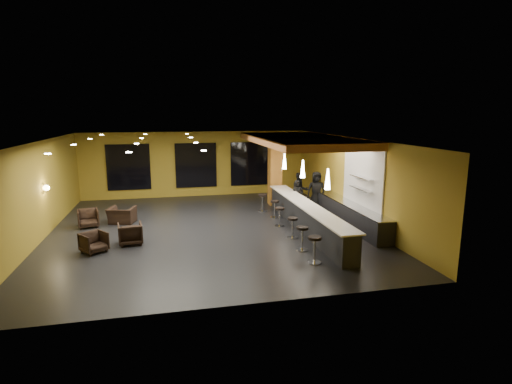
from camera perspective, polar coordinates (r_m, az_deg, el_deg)
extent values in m
cube|color=black|center=(15.92, -6.68, -5.42)|extent=(12.00, 13.00, 0.10)
cube|color=black|center=(15.28, -6.99, 7.61)|extent=(12.00, 13.00, 0.10)
cube|color=olive|center=(21.96, -8.59, 3.96)|extent=(12.00, 0.10, 3.50)
cube|color=olive|center=(9.19, -2.61, -6.24)|extent=(12.00, 0.10, 3.50)
cube|color=olive|center=(16.09, -28.79, 0.00)|extent=(0.10, 13.00, 3.50)
cube|color=olive|center=(17.18, 13.68, 1.73)|extent=(0.10, 13.00, 3.50)
cube|color=#AA6531|center=(17.13, 6.23, 7.39)|extent=(3.60, 8.00, 0.28)
cube|color=black|center=(21.89, -17.75, 3.40)|extent=(2.20, 0.06, 2.40)
cube|color=black|center=(21.85, -8.56, 3.80)|extent=(2.20, 0.06, 2.40)
cube|color=black|center=(22.26, -0.82, 4.06)|extent=(2.20, 0.06, 2.40)
cube|color=white|center=(16.22, 14.99, 2.01)|extent=(0.06, 3.20, 2.40)
cube|color=black|center=(15.61, 7.14, -3.68)|extent=(0.60, 8.00, 1.00)
cube|color=white|center=(15.48, 7.19, -1.80)|extent=(0.78, 8.10, 0.05)
cube|color=black|center=(16.83, 13.00, -3.03)|extent=(0.70, 6.00, 0.86)
cube|color=silver|center=(16.73, 13.07, -1.52)|extent=(0.72, 6.00, 0.03)
cube|color=silver|center=(16.05, 14.80, 0.47)|extent=(0.30, 1.50, 0.03)
cube|color=silver|center=(15.97, 14.88, 2.05)|extent=(0.30, 1.50, 0.03)
cube|color=#9F6423|center=(19.67, 2.73, 3.23)|extent=(0.60, 0.60, 3.50)
sphere|color=#FFE5B2|center=(16.50, -27.77, 0.53)|extent=(0.22, 0.22, 0.22)
cone|color=white|center=(13.40, 10.21, 1.83)|extent=(0.20, 0.20, 0.70)
cone|color=white|center=(15.71, 6.70, 3.31)|extent=(0.20, 0.20, 0.70)
cone|color=white|center=(18.06, 4.09, 4.41)|extent=(0.20, 0.20, 0.70)
imported|color=black|center=(18.05, 5.94, -0.73)|extent=(0.58, 0.40, 1.53)
imported|color=black|center=(19.00, 6.29, 0.17)|extent=(0.84, 0.66, 1.73)
imported|color=black|center=(18.89, 8.61, 0.17)|extent=(0.96, 0.71, 1.81)
imported|color=black|center=(14.20, -22.16, -6.67)|extent=(1.02, 1.03, 0.67)
imported|color=black|center=(14.63, -17.52, -5.69)|extent=(0.89, 0.91, 0.74)
imported|color=black|center=(17.31, -22.84, -3.47)|extent=(0.93, 0.95, 0.72)
imported|color=black|center=(17.45, -18.60, -3.16)|extent=(1.22, 1.13, 0.66)
cylinder|color=silver|center=(12.50, 8.30, -9.92)|extent=(0.42, 0.42, 0.03)
cylinder|color=silver|center=(12.37, 8.35, -8.29)|extent=(0.07, 0.07, 0.74)
cylinder|color=black|center=(12.24, 8.41, -6.52)|extent=(0.40, 0.40, 0.08)
cylinder|color=silver|center=(13.52, 6.59, -8.21)|extent=(0.41, 0.41, 0.03)
cylinder|color=silver|center=(13.40, 6.63, -6.74)|extent=(0.07, 0.07, 0.72)
cylinder|color=black|center=(13.28, 6.67, -5.13)|extent=(0.39, 0.39, 0.08)
cylinder|color=silver|center=(14.75, 5.22, -6.50)|extent=(0.39, 0.39, 0.03)
cylinder|color=silver|center=(14.65, 5.24, -5.22)|extent=(0.07, 0.07, 0.68)
cylinder|color=black|center=(14.55, 5.27, -3.83)|extent=(0.37, 0.37, 0.08)
cylinder|color=silver|center=(16.17, 3.37, -4.87)|extent=(0.39, 0.39, 0.03)
cylinder|color=silver|center=(16.07, 3.38, -3.67)|extent=(0.07, 0.07, 0.69)
cylinder|color=black|center=(15.98, 3.40, -2.37)|extent=(0.37, 0.37, 0.08)
cylinder|color=silver|center=(17.44, 2.68, -3.65)|extent=(0.39, 0.39, 0.03)
cylinder|color=silver|center=(17.36, 2.69, -2.55)|extent=(0.07, 0.07, 0.68)
cylinder|color=black|center=(17.27, 2.70, -1.36)|extent=(0.37, 0.37, 0.08)
cylinder|color=silver|center=(18.52, 0.92, -2.74)|extent=(0.41, 0.41, 0.03)
cylinder|color=silver|center=(18.43, 0.92, -1.64)|extent=(0.07, 0.07, 0.72)
cylinder|color=black|center=(18.35, 0.93, -0.46)|extent=(0.39, 0.39, 0.08)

